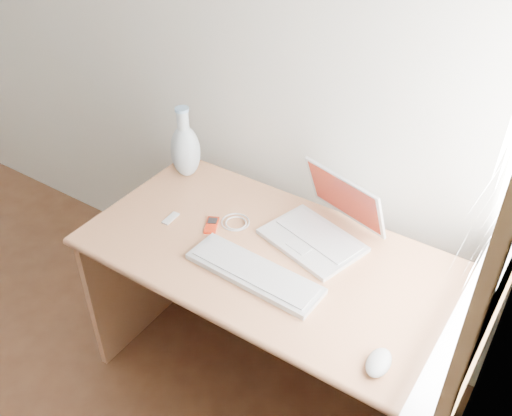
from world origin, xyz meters
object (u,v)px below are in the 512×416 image
Objects in this scene: desk at (286,284)px; laptop at (319,224)px; vase at (185,149)px; external_keyboard at (254,273)px.

laptop is (0.07, 0.09, 0.26)m from desk.
desk is 0.68m from vase.
desk is 3.50× the size of laptop.
external_keyboard is at bearing -88.73° from laptop.
desk is 2.82× the size of external_keyboard.
vase reaches higher than external_keyboard.
external_keyboard is (-0.01, -0.21, 0.22)m from desk.
external_keyboard is at bearing -31.46° from vase.
vase is at bearing -168.45° from laptop.
desk is at bearing 90.57° from external_keyboard.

